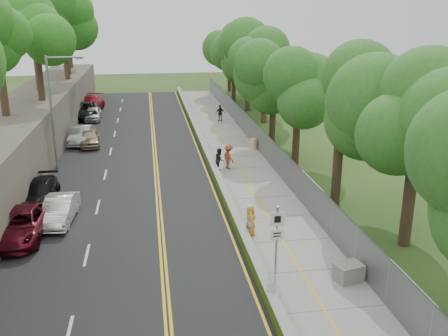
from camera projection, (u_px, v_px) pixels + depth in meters
The scene contains 25 objects.
ground at pixel (239, 245), 24.22m from camera, with size 140.00×140.00×0.00m, color #33511E.
road at pixel (133, 161), 37.56m from camera, with size 11.20×66.00×0.04m, color black.
sidewalk at pixel (236, 157), 38.71m from camera, with size 4.20×66.00×0.05m, color gray.
jersey_barrier at pixel (207, 155), 38.29m from camera, with size 0.42×66.00×0.60m, color #83F014.
rock_embankment at pixel (17, 140), 35.78m from camera, with size 5.00×66.00×4.00m, color #595147.
chainlink_fence at pixel (263, 144), 38.72m from camera, with size 0.04×66.00×2.00m, color slate.
trees_embankment at pixel (8, 16), 33.28m from camera, with size 6.40×66.00×13.00m, color #348623, non-canonical shape.
trees_fenceside at pixel (296, 65), 37.25m from camera, with size 7.00×66.00×14.00m, color #397B2A, non-canonical shape.
streetlight at pixel (54, 105), 34.48m from camera, with size 2.52×0.22×8.00m.
signpost at pixel (277, 233), 20.94m from camera, with size 0.62×0.09×3.10m.
construction_barrel at pixel (253, 144), 40.63m from camera, with size 0.53×0.53×0.87m, color orange.
concrete_block at pixel (349, 272), 20.90m from camera, with size 1.11×0.83×0.74m, color slate.
car_1 at pixel (59, 210), 26.62m from camera, with size 1.44×4.12×1.36m, color white.
car_2 at pixel (20, 225), 24.70m from camera, with size 2.38×5.16×1.43m, color #550E1B.
car_3 at pixel (39, 193), 29.12m from camera, with size 1.89×4.64×1.35m, color black.
car_4 at pixel (90, 138), 41.60m from camera, with size 1.59×3.94×1.34m, color gray.
car_5 at pixel (82, 135), 42.33m from camera, with size 1.54×4.40×1.45m, color #A5A8AC.
car_6 at pixel (85, 110), 52.22m from camera, with size 2.70×5.86×1.63m, color black.
car_7 at pixel (91, 104), 55.90m from camera, with size 2.34×5.77×1.67m, color maroon.
car_8 at pixel (93, 114), 51.27m from camera, with size 1.59×3.96×1.35m, color silver.
painter_0 at pixel (250, 220), 25.02m from camera, with size 0.77×0.50×1.58m, color orange.
painter_1 at pixel (250, 220), 25.01m from camera, with size 0.59×0.39×1.62m, color white.
painter_2 at pixel (220, 160), 34.99m from camera, with size 0.80×0.63×1.65m, color black.
painter_3 at pixel (229, 157), 35.45m from camera, with size 1.15×0.66×1.77m, color #9E412F.
person_far at pixel (220, 113), 50.64m from camera, with size 0.99×0.41×1.68m, color black.
Camera 1 is at (-4.07, -21.58, 10.91)m, focal length 40.00 mm.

